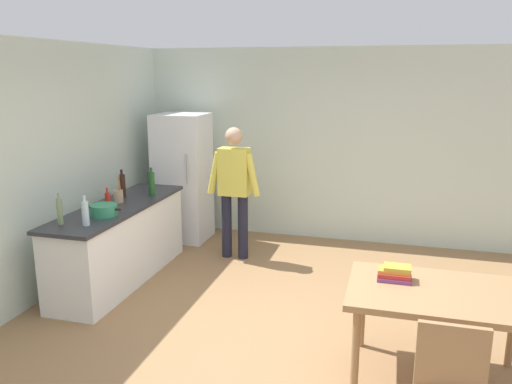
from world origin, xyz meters
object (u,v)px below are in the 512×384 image
at_px(dining_table, 441,300).
at_px(bottle_wine_green, 152,183).
at_px(cooking_pot, 104,210).
at_px(bottle_vinegar_tall, 60,211).
at_px(utensil_jar, 118,196).
at_px(book_stack, 395,273).
at_px(refrigerator, 183,178).
at_px(person, 234,184).
at_px(bottle_wine_dark, 122,186).
at_px(bottle_sauce_red, 108,201).
at_px(bottle_water_clear, 85,213).

height_order(dining_table, bottle_wine_green, bottle_wine_green).
bearing_deg(cooking_pot, bottle_vinegar_tall, -122.46).
distance_m(dining_table, utensil_jar, 3.67).
xyz_separation_m(dining_table, book_stack, (-0.35, 0.12, 0.13)).
xyz_separation_m(refrigerator, person, (0.95, -0.55, 0.08)).
bearing_deg(refrigerator, bottle_vinegar_tall, -96.03).
bearing_deg(person, bottle_wine_dark, -148.65).
bearing_deg(utensil_jar, book_stack, -19.47).
bearing_deg(dining_table, bottle_wine_dark, 157.88).
bearing_deg(refrigerator, book_stack, -41.17).
relative_size(bottle_sauce_red, bottle_wine_green, 0.71).
relative_size(bottle_vinegar_tall, bottle_wine_green, 0.94).
distance_m(dining_table, bottle_vinegar_tall, 3.58).
height_order(person, bottle_water_clear, person).
bearing_deg(dining_table, bottle_sauce_red, 164.90).
bearing_deg(bottle_wine_green, cooking_pot, -94.20).
relative_size(cooking_pot, book_stack, 1.51).
height_order(bottle_wine_dark, bottle_wine_green, same).
height_order(dining_table, bottle_vinegar_tall, bottle_vinegar_tall).
bearing_deg(cooking_pot, book_stack, -10.63).
bearing_deg(bottle_wine_dark, utensil_jar, -72.00).
bearing_deg(utensil_jar, bottle_water_clear, -79.58).
bearing_deg(bottle_water_clear, person, 62.75).
xyz_separation_m(person, bottle_sauce_red, (-1.06, -1.23, 0.02)).
height_order(person, bottle_wine_green, person).
xyz_separation_m(bottle_sauce_red, bottle_wine_green, (0.17, 0.71, 0.05)).
bearing_deg(person, bottle_wine_green, -150.00).
bearing_deg(bottle_water_clear, bottle_vinegar_tall, -172.93).
bearing_deg(refrigerator, bottle_wine_green, -86.73).
distance_m(bottle_vinegar_tall, bottle_water_clear, 0.27).
xyz_separation_m(refrigerator, bottle_wine_dark, (-0.22, -1.27, 0.15)).
bearing_deg(bottle_sauce_red, utensil_jar, 98.41).
relative_size(cooking_pot, utensil_jar, 1.25).
distance_m(cooking_pot, bottle_sauce_red, 0.27).
distance_m(refrigerator, bottle_water_clear, 2.38).
bearing_deg(bottle_wine_dark, dining_table, -22.12).
height_order(cooking_pot, bottle_wine_dark, bottle_wine_dark).
bearing_deg(bottle_wine_green, bottle_wine_dark, -144.68).
height_order(bottle_wine_green, book_stack, bottle_wine_green).
relative_size(person, bottle_sauce_red, 7.08).
relative_size(refrigerator, cooking_pot, 4.50).
xyz_separation_m(person, dining_table, (2.35, -2.15, -0.31)).
xyz_separation_m(refrigerator, cooking_pot, (-0.01, -2.02, 0.06)).
height_order(bottle_vinegar_tall, bottle_wine_dark, bottle_wine_dark).
xyz_separation_m(person, book_stack, (2.00, -2.03, -0.17)).
bearing_deg(refrigerator, bottle_water_clear, -89.74).
bearing_deg(bottle_water_clear, refrigerator, 90.26).
height_order(person, utensil_jar, person).
relative_size(bottle_wine_dark, book_stack, 1.28).
relative_size(dining_table, bottle_wine_green, 4.12).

